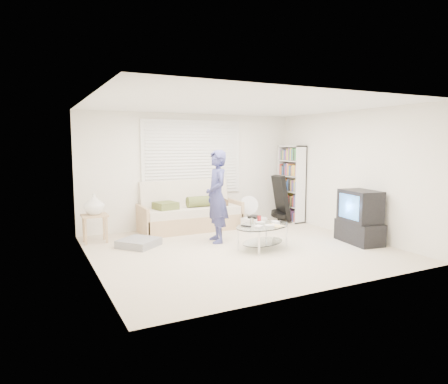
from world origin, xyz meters
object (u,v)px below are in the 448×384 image
futon_sofa (190,214)px  tv_unit (360,217)px  bookshelf (291,184)px  coffee_table (263,230)px

futon_sofa → tv_unit: size_ratio=2.19×
bookshelf → coffee_table: bookshelf is taller
tv_unit → futon_sofa: bearing=134.0°
futon_sofa → tv_unit: 3.46m
futon_sofa → tv_unit: futon_sofa is taller
tv_unit → coffee_table: size_ratio=0.74×
bookshelf → tv_unit: bearing=-93.1°
bookshelf → coffee_table: bearing=-136.0°
tv_unit → coffee_table: 1.90m
coffee_table → futon_sofa: bearing=105.2°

